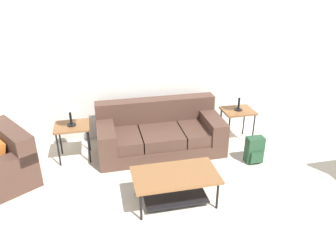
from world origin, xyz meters
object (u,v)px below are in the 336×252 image
(side_table_left, at_px, (72,129))
(side_table_right, at_px, (238,113))
(table_lamp_left, at_px, (68,103))
(table_lamp_right, at_px, (240,89))
(coffee_table, at_px, (175,181))
(backpack, at_px, (254,150))
(couch, at_px, (160,134))

(side_table_left, distance_m, side_table_right, 2.85)
(table_lamp_left, relative_size, table_lamp_right, 1.00)
(coffee_table, distance_m, side_table_right, 2.12)
(coffee_table, bearing_deg, side_table_left, 132.20)
(side_table_right, xyz_separation_m, backpack, (-0.02, -0.77, -0.32))
(coffee_table, bearing_deg, couch, 86.58)
(couch, relative_size, table_lamp_right, 4.15)
(coffee_table, height_order, backpack, backpack)
(couch, bearing_deg, side_table_right, 0.61)
(table_lamp_left, bearing_deg, backpack, -15.25)
(backpack, bearing_deg, coffee_table, -154.72)
(couch, bearing_deg, side_table_left, 179.39)
(table_lamp_left, relative_size, backpack, 1.14)
(coffee_table, bearing_deg, table_lamp_left, 132.20)
(side_table_left, bearing_deg, table_lamp_left, -45.00)
(couch, relative_size, coffee_table, 1.87)
(side_table_left, xyz_separation_m, table_lamp_right, (2.85, -0.00, 0.45))
(couch, relative_size, table_lamp_left, 4.15)
(table_lamp_right, bearing_deg, couch, -179.39)
(side_table_right, xyz_separation_m, table_lamp_left, (-2.85, -0.00, 0.45))
(couch, xyz_separation_m, side_table_right, (1.43, 0.02, 0.25))
(table_lamp_right, relative_size, backpack, 1.14)
(couch, distance_m, side_table_left, 1.45)
(backpack, bearing_deg, side_table_left, 164.75)
(side_table_right, distance_m, table_lamp_left, 2.89)
(coffee_table, bearing_deg, side_table_right, 44.28)
(coffee_table, relative_size, backpack, 2.52)
(side_table_left, xyz_separation_m, backpack, (2.83, -0.77, -0.32))
(side_table_left, height_order, backpack, side_table_left)
(side_table_left, relative_size, table_lamp_left, 1.19)
(couch, distance_m, side_table_right, 1.45)
(couch, height_order, table_lamp_left, table_lamp_left)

